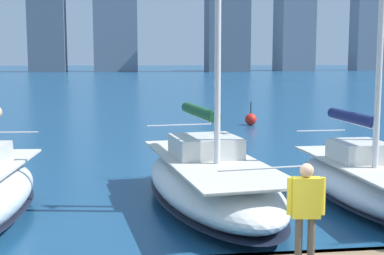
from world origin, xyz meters
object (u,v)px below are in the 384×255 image
sailboat_forest (210,180)px  person_yellow_shirt (306,205)px  sailboat_navy (364,180)px  channel_buoy (251,119)px

sailboat_forest → person_yellow_shirt: 5.92m
sailboat_navy → person_yellow_shirt: bearing=56.5°
channel_buoy → sailboat_navy: bearing=86.4°
person_yellow_shirt → channel_buoy: size_ratio=1.22×
sailboat_navy → person_yellow_shirt: 6.63m
sailboat_forest → channel_buoy: 18.03m
sailboat_forest → person_yellow_shirt: bearing=96.0°
sailboat_navy → person_yellow_shirt: size_ratio=5.41×
sailboat_navy → channel_buoy: size_ratio=6.59×
sailboat_forest → person_yellow_shirt: size_ratio=5.91×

